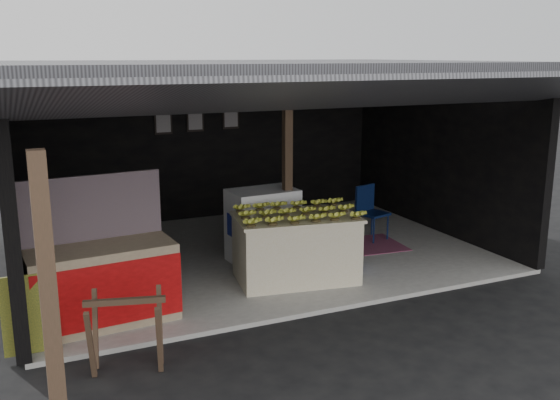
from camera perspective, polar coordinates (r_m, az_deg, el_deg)
name	(u,v)px	position (r m, az deg, el deg)	size (l,w,h in m)	color
ground	(329,313)	(7.85, 4.54, -10.26)	(80.00, 80.00, 0.00)	black
concrete_slab	(254,253)	(9.96, -2.37, -4.90)	(7.00, 5.00, 0.06)	gray
shophouse	(245,121)	(9.82, -3.17, 7.20)	(7.40, 7.29, 3.02)	black
banana_table	(296,248)	(8.61, 1.46, -4.37)	(1.80, 1.27, 0.92)	beige
banana_pile	(296,209)	(8.47, 1.48, -0.83)	(1.54, 0.92, 0.18)	gold
white_crate	(263,225)	(9.38, -1.59, -2.34)	(1.03, 0.74, 1.10)	white
neighbor_stall	(102,281)	(7.54, -15.96, -7.10)	(1.70, 0.88, 1.70)	#998466
green_signboard	(30,314)	(7.09, -21.90, -9.65)	(0.56, 0.04, 0.85)	black
sawhorse	(126,326)	(6.48, -13.90, -11.10)	(0.84, 0.84, 0.78)	#473123
water_barrel	(350,252)	(9.25, 6.41, -4.76)	(0.30, 0.30, 0.45)	navy
plastic_chair	(369,208)	(10.62, 8.17, -0.69)	(0.54, 0.54, 0.91)	#0B183D
magenta_rug	(356,246)	(10.29, 7.00, -4.20)	(1.50, 1.00, 0.01)	maroon
picture_frames	(197,120)	(11.74, -7.61, 7.24)	(1.62, 0.04, 0.46)	black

